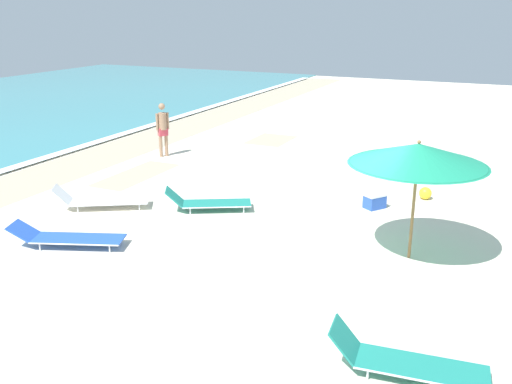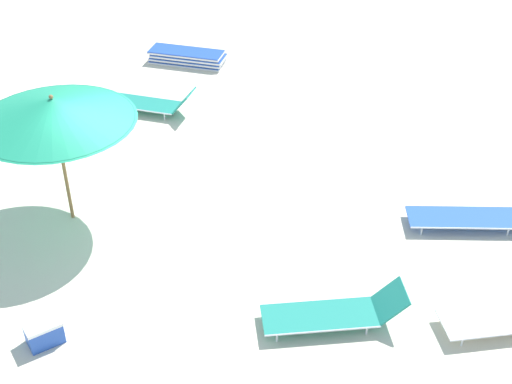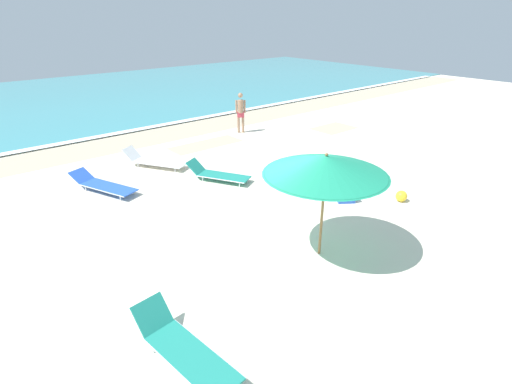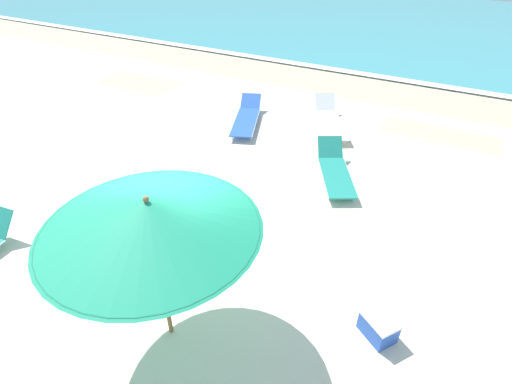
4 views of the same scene
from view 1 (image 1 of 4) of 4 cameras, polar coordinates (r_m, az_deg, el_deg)
ground_plane at (r=11.46m, az=6.94°, el=-6.87°), size 60.00×60.00×0.16m
beach_umbrella at (r=11.07m, az=15.90°, el=3.63°), size 2.61×2.61×2.37m
sun_lounger_under_umbrella at (r=12.40m, az=-18.34°, el=-4.31°), size 1.40×2.39×0.48m
sun_lounger_beside_umbrella at (r=14.48m, az=-15.30°, el=-0.78°), size 1.67×2.25×0.59m
sun_lounger_near_water_left at (r=8.16m, az=14.64°, el=-16.05°), size 0.82×2.13×0.60m
sun_lounger_near_water_right at (r=13.87m, az=-4.86°, el=-1.00°), size 1.51×2.09×0.57m
beachgoer_wading_adult at (r=19.02m, az=-9.32°, el=6.48°), size 0.39×0.32×1.76m
beach_ball at (r=15.28m, az=16.58°, el=-0.12°), size 0.32×0.32×0.32m
cooler_box at (r=14.29m, az=11.78°, el=-0.87°), size 0.61×0.58×0.37m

